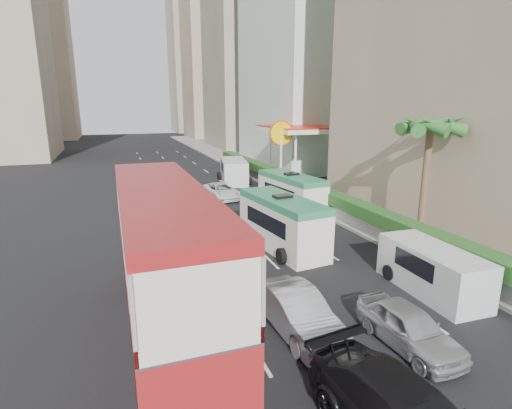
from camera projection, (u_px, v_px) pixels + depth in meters
name	position (u px, v px, depth m)	size (l,w,h in m)	color
ground_plane	(328.00, 306.00, 15.28)	(200.00, 200.00, 0.00)	black
double_decker_bus	(166.00, 265.00, 12.69)	(2.50, 11.00, 5.06)	maroon
car_silver_lane_a	(296.00, 331.00, 13.59)	(1.55, 4.45, 1.47)	#B0B2B7
car_silver_lane_b	(407.00, 346.00, 12.77)	(1.58, 3.93, 1.34)	#B0B2B7
van_asset	(222.00, 199.00, 32.79)	(2.09, 4.52, 1.26)	silver
minibus_near	(282.00, 223.00, 21.21)	(2.08, 6.23, 2.76)	silver
minibus_far	(291.00, 194.00, 28.21)	(2.05, 6.14, 2.72)	silver
panel_van_near	(432.00, 270.00, 16.25)	(1.90, 4.74, 1.90)	silver
panel_van_far	(234.00, 171.00, 39.34)	(2.26, 5.66, 2.26)	silver
sidewalk	(283.00, 179.00, 41.03)	(6.00, 120.00, 0.18)	#99968C
kerb_wall	(307.00, 198.00, 29.93)	(0.30, 44.00, 1.00)	silver
hedge	(308.00, 187.00, 29.73)	(1.10, 44.00, 0.70)	#2D6626
palm_tree	(424.00, 186.00, 20.68)	(0.36, 0.36, 6.40)	brown
shell_station	(301.00, 155.00, 38.89)	(6.50, 8.00, 5.50)	silver
tower_far_a	(216.00, 39.00, 90.35)	(14.00, 14.00, 44.00)	tan
tower_far_b	(197.00, 58.00, 110.91)	(14.00, 14.00, 40.00)	tan
tower_left_b	(28.00, 29.00, 84.57)	(16.00, 16.00, 46.00)	tan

